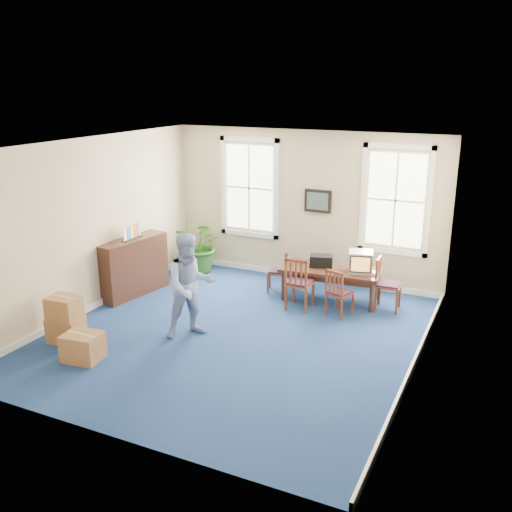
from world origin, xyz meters
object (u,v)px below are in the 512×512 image
at_px(conference_table, 330,284).
at_px(cardboard_boxes, 79,318).
at_px(credenza, 133,265).
at_px(potted_plant, 201,246).
at_px(crt_tv, 361,262).
at_px(chair_near_left, 300,282).
at_px(man, 190,286).

height_order(conference_table, cardboard_boxes, cardboard_boxes).
height_order(conference_table, credenza, credenza).
height_order(potted_plant, cardboard_boxes, potted_plant).
bearing_deg(credenza, conference_table, 29.67).
bearing_deg(crt_tv, credenza, -176.16).
relative_size(conference_table, crt_tv, 3.97).
relative_size(conference_table, potted_plant, 1.57).
xyz_separation_m(conference_table, chair_near_left, (-0.39, -0.66, 0.19)).
height_order(crt_tv, potted_plant, potted_plant).
distance_m(conference_table, chair_near_left, 0.79).
height_order(conference_table, potted_plant, potted_plant).
relative_size(chair_near_left, man, 0.58).
relative_size(chair_near_left, cardboard_boxes, 0.72).
relative_size(conference_table, cardboard_boxes, 1.34).
distance_m(crt_tv, potted_plant, 3.77).
xyz_separation_m(crt_tv, potted_plant, (-3.75, 0.39, -0.25)).
height_order(man, potted_plant, man).
height_order(conference_table, man, man).
xyz_separation_m(chair_near_left, credenza, (-3.30, -0.72, 0.09)).
bearing_deg(man, potted_plant, 69.62).
bearing_deg(credenza, cardboard_boxes, -67.38).
xyz_separation_m(chair_near_left, man, (-1.22, -1.91, 0.38)).
distance_m(man, potted_plant, 3.39).
xyz_separation_m(crt_tv, man, (-2.18, -2.61, 0.03)).
xyz_separation_m(potted_plant, cardboard_boxes, (-0.01, -3.97, -0.20)).
height_order(credenza, potted_plant, potted_plant).
bearing_deg(man, conference_table, 9.95).
bearing_deg(chair_near_left, potted_plant, -21.36).
height_order(crt_tv, credenza, credenza).
height_order(crt_tv, man, man).
bearing_deg(man, chair_near_left, 9.57).
distance_m(credenza, potted_plant, 1.88).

